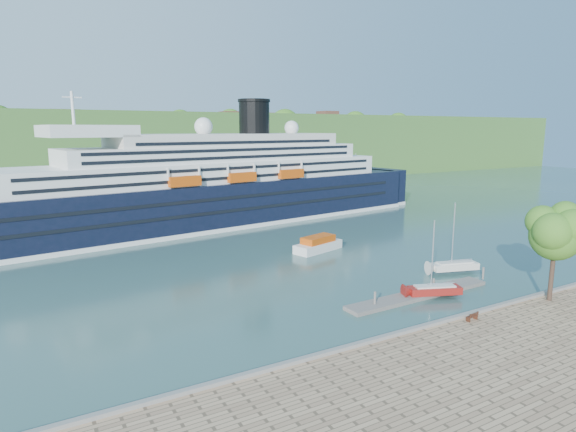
# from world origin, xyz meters

# --- Properties ---
(ground) EXTENTS (400.00, 400.00, 0.00)m
(ground) POSITION_xyz_m (0.00, 0.00, 0.00)
(ground) COLOR #2B4C4B
(ground) RESTS_ON ground
(far_hillside) EXTENTS (400.00, 50.00, 24.00)m
(far_hillside) POSITION_xyz_m (0.00, 145.00, 12.00)
(far_hillside) COLOR #325D25
(far_hillside) RESTS_ON ground
(quay_coping) EXTENTS (220.00, 0.50, 0.30)m
(quay_coping) POSITION_xyz_m (0.00, -0.20, 1.15)
(quay_coping) COLOR slate
(quay_coping) RESTS_ON promenade
(cruise_ship) EXTENTS (110.48, 30.90, 24.55)m
(cruise_ship) POSITION_xyz_m (-3.16, 58.43, 12.28)
(cruise_ship) COLOR black
(cruise_ship) RESTS_ON ground
(park_bench) EXTENTS (1.42, 0.69, 0.88)m
(park_bench) POSITION_xyz_m (0.85, -1.20, 1.44)
(park_bench) COLOR #4D2416
(park_bench) RESTS_ON promenade
(promenade_tree) EXTENTS (6.76, 6.76, 11.19)m
(promenade_tree) POSITION_xyz_m (12.33, -1.50, 6.60)
(promenade_tree) COLOR #38671B
(promenade_tree) RESTS_ON promenade
(floating_pontoon) EXTENTS (19.77, 2.87, 0.44)m
(floating_pontoon) POSITION_xyz_m (3.41, 8.01, 0.22)
(floating_pontoon) COLOR slate
(floating_pontoon) RESTS_ON ground
(sailboat_red) EXTENTS (6.71, 4.08, 8.39)m
(sailboat_red) POSITION_xyz_m (4.62, 6.95, 4.20)
(sailboat_red) COLOR maroon
(sailboat_red) RESTS_ON ground
(sailboat_white_far) EXTENTS (7.13, 3.82, 8.87)m
(sailboat_white_far) POSITION_xyz_m (13.96, 12.37, 4.44)
(sailboat_white_far) COLOR silver
(sailboat_white_far) RESTS_ON ground
(tender_launch) EXTENTS (8.98, 5.17, 2.35)m
(tender_launch) POSITION_xyz_m (4.82, 30.90, 1.18)
(tender_launch) COLOR #C4480B
(tender_launch) RESTS_ON ground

